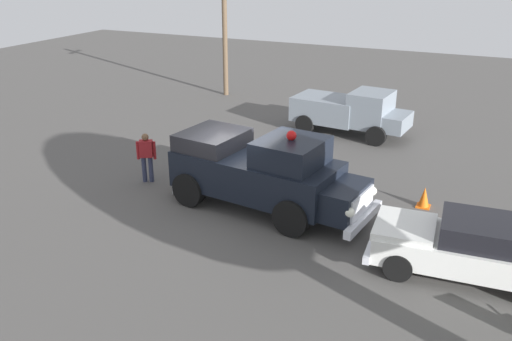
{
  "coord_description": "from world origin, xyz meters",
  "views": [
    {
      "loc": [
        -6.79,
        13.39,
        7.13
      ],
      "look_at": [
        -0.56,
        -0.03,
        1.17
      ],
      "focal_mm": 38.19,
      "sensor_mm": 36.0,
      "label": 1
    }
  ],
  "objects_px": {
    "spectator_standing": "(146,154)",
    "utility_pole": "(225,27)",
    "classic_hot_rod": "(466,246)",
    "parked_pickup": "(350,111)",
    "traffic_cone": "(424,197)",
    "vintage_fire_truck": "(263,171)",
    "spectator_seated": "(181,172)",
    "lawn_chair_near_truck": "(177,175)"
  },
  "relations": [
    {
      "from": "utility_pole",
      "to": "spectator_seated",
      "type": "bearing_deg",
      "value": 111.53
    },
    {
      "from": "parked_pickup",
      "to": "spectator_standing",
      "type": "bearing_deg",
      "value": 59.32
    },
    {
      "from": "spectator_standing",
      "to": "utility_pole",
      "type": "relative_size",
      "value": 0.25
    },
    {
      "from": "vintage_fire_truck",
      "to": "spectator_seated",
      "type": "relative_size",
      "value": 4.79
    },
    {
      "from": "classic_hot_rod",
      "to": "spectator_standing",
      "type": "height_order",
      "value": "spectator_standing"
    },
    {
      "from": "parked_pickup",
      "to": "traffic_cone",
      "type": "height_order",
      "value": "parked_pickup"
    },
    {
      "from": "lawn_chair_near_truck",
      "to": "traffic_cone",
      "type": "height_order",
      "value": "lawn_chair_near_truck"
    },
    {
      "from": "classic_hot_rod",
      "to": "utility_pole",
      "type": "distance_m",
      "value": 18.86
    },
    {
      "from": "classic_hot_rod",
      "to": "spectator_standing",
      "type": "xyz_separation_m",
      "value": [
        10.07,
        -1.5,
        0.22
      ]
    },
    {
      "from": "parked_pickup",
      "to": "lawn_chair_near_truck",
      "type": "relative_size",
      "value": 4.86
    },
    {
      "from": "spectator_seated",
      "to": "classic_hot_rod",
      "type": "bearing_deg",
      "value": 171.98
    },
    {
      "from": "classic_hot_rod",
      "to": "spectator_standing",
      "type": "relative_size",
      "value": 2.67
    },
    {
      "from": "vintage_fire_truck",
      "to": "parked_pickup",
      "type": "relative_size",
      "value": 1.25
    },
    {
      "from": "classic_hot_rod",
      "to": "spectator_seated",
      "type": "bearing_deg",
      "value": -8.02
    },
    {
      "from": "parked_pickup",
      "to": "utility_pole",
      "type": "distance_m",
      "value": 9.08
    },
    {
      "from": "parked_pickup",
      "to": "spectator_seated",
      "type": "distance_m",
      "value": 8.7
    },
    {
      "from": "lawn_chair_near_truck",
      "to": "spectator_standing",
      "type": "height_order",
      "value": "spectator_standing"
    },
    {
      "from": "classic_hot_rod",
      "to": "traffic_cone",
      "type": "relative_size",
      "value": 7.05
    },
    {
      "from": "classic_hot_rod",
      "to": "parked_pickup",
      "type": "bearing_deg",
      "value": -59.77
    },
    {
      "from": "spectator_seated",
      "to": "traffic_cone",
      "type": "height_order",
      "value": "spectator_seated"
    },
    {
      "from": "vintage_fire_truck",
      "to": "spectator_seated",
      "type": "bearing_deg",
      "value": 0.54
    },
    {
      "from": "parked_pickup",
      "to": "traffic_cone",
      "type": "distance_m",
      "value": 7.2
    },
    {
      "from": "spectator_standing",
      "to": "spectator_seated",
      "type": "bearing_deg",
      "value": 169.03
    },
    {
      "from": "utility_pole",
      "to": "traffic_cone",
      "type": "distance_m",
      "value": 15.68
    },
    {
      "from": "vintage_fire_truck",
      "to": "classic_hot_rod",
      "type": "bearing_deg",
      "value": 167.91
    },
    {
      "from": "classic_hot_rod",
      "to": "traffic_cone",
      "type": "xyz_separation_m",
      "value": [
        1.42,
        -3.37,
        -0.44
      ]
    },
    {
      "from": "spectator_seated",
      "to": "utility_pole",
      "type": "xyz_separation_m",
      "value": [
        4.7,
        -11.91,
        2.85
      ]
    },
    {
      "from": "parked_pickup",
      "to": "spectator_seated",
      "type": "relative_size",
      "value": 3.84
    },
    {
      "from": "classic_hot_rod",
      "to": "utility_pole",
      "type": "height_order",
      "value": "utility_pole"
    },
    {
      "from": "utility_pole",
      "to": "lawn_chair_near_truck",
      "type": "bearing_deg",
      "value": 110.95
    },
    {
      "from": "vintage_fire_truck",
      "to": "utility_pole",
      "type": "distance_m",
      "value": 14.25
    },
    {
      "from": "spectator_standing",
      "to": "traffic_cone",
      "type": "relative_size",
      "value": 2.64
    },
    {
      "from": "vintage_fire_truck",
      "to": "lawn_chair_near_truck",
      "type": "distance_m",
      "value": 3.0
    },
    {
      "from": "utility_pole",
      "to": "vintage_fire_truck",
      "type": "bearing_deg",
      "value": 122.28
    },
    {
      "from": "spectator_seated",
      "to": "utility_pole",
      "type": "bearing_deg",
      "value": -68.47
    },
    {
      "from": "spectator_standing",
      "to": "utility_pole",
      "type": "distance_m",
      "value": 12.32
    },
    {
      "from": "classic_hot_rod",
      "to": "spectator_seated",
      "type": "xyz_separation_m",
      "value": [
        8.57,
        -1.21,
        -0.05
      ]
    },
    {
      "from": "vintage_fire_truck",
      "to": "classic_hot_rod",
      "type": "distance_m",
      "value": 5.91
    },
    {
      "from": "parked_pickup",
      "to": "traffic_cone",
      "type": "relative_size",
      "value": 7.81
    },
    {
      "from": "lawn_chair_near_truck",
      "to": "parked_pickup",
      "type": "bearing_deg",
      "value": -111.92
    },
    {
      "from": "utility_pole",
      "to": "classic_hot_rod",
      "type": "bearing_deg",
      "value": 135.33
    },
    {
      "from": "classic_hot_rod",
      "to": "lawn_chair_near_truck",
      "type": "bearing_deg",
      "value": -7.74
    }
  ]
}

